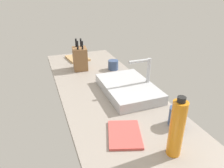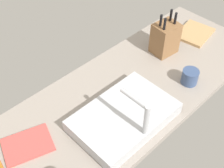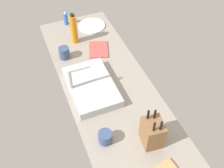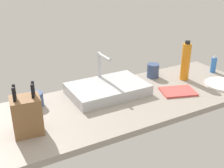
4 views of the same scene
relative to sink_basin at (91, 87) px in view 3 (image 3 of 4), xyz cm
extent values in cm
cube|color=gray|center=(-4.13, -12.52, -4.94)|extent=(196.17, 62.90, 3.50)
cube|color=#B7BABF|center=(0.00, 0.00, 0.00)|extent=(47.53, 31.24, 6.38)
cylinder|color=#B7BABF|center=(1.51, 13.93, 8.35)|extent=(2.40, 2.40, 23.07)
cylinder|color=#B7BABF|center=(1.51, 6.63, 18.88)|extent=(2.00, 14.59, 2.00)
cylinder|color=#B7BABF|center=(5.01, 13.93, -1.19)|extent=(1.60, 1.60, 4.00)
cube|color=brown|center=(-54.25, -20.15, 6.18)|extent=(14.92, 13.08, 18.74)
cylinder|color=black|center=(-58.85, -21.71, 18.99)|extent=(1.55, 1.55, 6.88)
cylinder|color=black|center=(-57.92, -17.88, 18.99)|extent=(1.55, 1.55, 6.88)
cylinder|color=black|center=(-50.63, -22.17, 18.99)|extent=(1.55, 1.55, 6.88)
cylinder|color=black|center=(-49.40, -18.52, 18.99)|extent=(1.55, 1.55, 6.88)
cylinder|color=blue|center=(86.83, -5.08, 2.48)|extent=(4.05, 4.05, 11.35)
cone|color=silver|center=(86.83, -5.08, 9.56)|extent=(2.23, 2.23, 2.80)
cylinder|color=orange|center=(58.35, -5.20, 9.60)|extent=(6.11, 6.11, 25.58)
cylinder|color=black|center=(58.35, -5.20, 23.49)|extent=(3.36, 3.36, 2.20)
cylinder|color=white|center=(74.50, -26.04, -2.59)|extent=(24.40, 24.40, 1.20)
cube|color=#CC4C47|center=(40.14, -20.03, -2.59)|extent=(24.92, 21.36, 1.20)
cylinder|color=#384C75|center=(41.51, 8.72, 1.73)|extent=(8.54, 8.54, 9.84)
cylinder|color=#384C75|center=(-43.52, 5.91, 0.84)|extent=(8.70, 8.70, 8.05)
camera|label=1|loc=(113.35, -54.04, 62.71)|focal=33.39mm
camera|label=2|loc=(65.62, 59.51, 110.31)|focal=48.46mm
camera|label=3|loc=(-125.54, 34.62, 142.83)|focal=42.78mm
camera|label=4|loc=(-75.86, -142.56, 74.02)|focal=45.58mm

